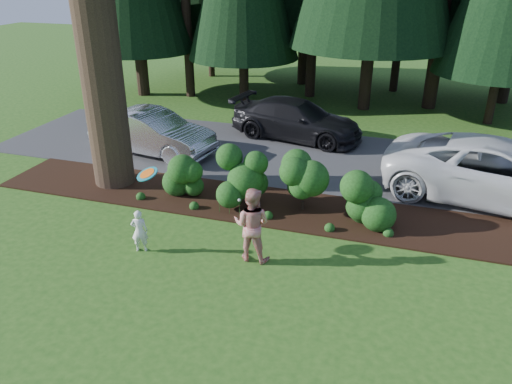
% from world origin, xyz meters
% --- Properties ---
extents(ground, '(80.00, 80.00, 0.00)m').
position_xyz_m(ground, '(0.00, 0.00, 0.00)').
color(ground, '#275618').
rests_on(ground, ground).
extents(mulch_bed, '(16.00, 2.50, 0.05)m').
position_xyz_m(mulch_bed, '(0.00, 3.25, 0.03)').
color(mulch_bed, black).
rests_on(mulch_bed, ground).
extents(driveway, '(22.00, 6.00, 0.03)m').
position_xyz_m(driveway, '(0.00, 7.50, 0.01)').
color(driveway, '#38383A').
rests_on(driveway, ground).
extents(shrub_row, '(6.53, 1.60, 1.61)m').
position_xyz_m(shrub_row, '(0.77, 3.14, 0.81)').
color(shrub_row, '#183A12').
rests_on(shrub_row, ground).
extents(lily_cluster, '(0.69, 0.09, 0.57)m').
position_xyz_m(lily_cluster, '(-0.30, 2.40, 0.50)').
color(lily_cluster, '#183A12').
rests_on(lily_cluster, ground).
extents(car_silver_wagon, '(5.00, 2.43, 1.58)m').
position_xyz_m(car_silver_wagon, '(-4.72, 6.20, 0.82)').
color(car_silver_wagon, silver).
rests_on(car_silver_wagon, driveway).
extents(car_white_suv, '(6.95, 4.10, 1.81)m').
position_xyz_m(car_white_suv, '(6.90, 5.65, 0.94)').
color(car_white_suv, white).
rests_on(car_white_suv, driveway).
extents(car_dark_suv, '(5.57, 3.05, 1.53)m').
position_xyz_m(car_dark_suv, '(-0.06, 9.46, 0.79)').
color(car_dark_suv, black).
rests_on(car_dark_suv, driveway).
extents(child, '(0.47, 0.38, 1.11)m').
position_xyz_m(child, '(-1.73, -0.02, 0.55)').
color(child, white).
rests_on(child, ground).
extents(adult, '(0.91, 0.71, 1.85)m').
position_xyz_m(adult, '(1.00, 0.47, 0.92)').
color(adult, '#B21B17').
rests_on(adult, ground).
extents(frisbee, '(0.56, 0.51, 0.31)m').
position_xyz_m(frisbee, '(-1.48, 0.18, 2.01)').
color(frisbee, teal).
rests_on(frisbee, ground).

